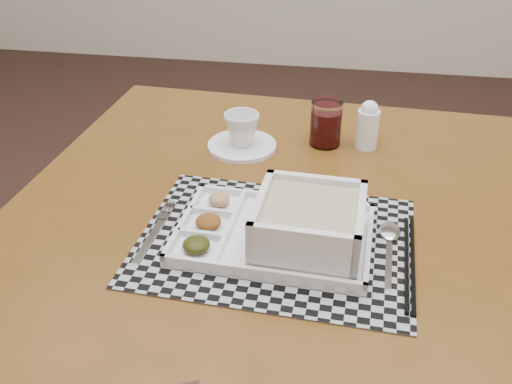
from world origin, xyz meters
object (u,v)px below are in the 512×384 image
serving_tray (296,229)px  juice_glass (326,125)px  dining_table (283,240)px  cup (242,129)px  creamer_bottle (368,125)px

serving_tray → juice_glass: size_ratio=3.34×
serving_tray → dining_table: bearing=106.2°
dining_table → serving_tray: 0.17m
serving_tray → juice_glass: bearing=86.6°
cup → creamer_bottle: size_ratio=0.71×
serving_tray → creamer_bottle: size_ratio=3.06×
serving_tray → creamer_bottle: bearing=73.7°
serving_tray → cup: (-0.15, 0.33, 0.01)m
cup → dining_table: bearing=-54.0°
creamer_bottle → juice_glass: bearing=-179.7°
juice_glass → creamer_bottle: (0.09, 0.00, 0.01)m
juice_glass → cup: bearing=-164.2°
cup → juice_glass: size_ratio=0.77×
serving_tray → juice_glass: juice_glass is taller
juice_glass → serving_tray: bearing=-93.4°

